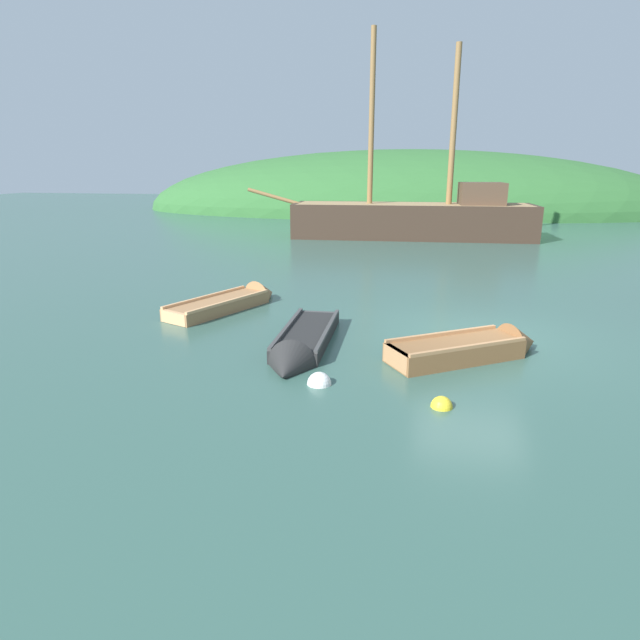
% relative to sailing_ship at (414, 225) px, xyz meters
% --- Properties ---
extents(ground_plane, '(120.00, 120.00, 0.00)m').
position_rel_sailing_ship_xyz_m(ground_plane, '(1.66, -17.20, -0.69)').
color(ground_plane, '#33564C').
extents(shore_hill, '(45.91, 19.69, 10.23)m').
position_rel_sailing_ship_xyz_m(shore_hill, '(-1.21, 18.24, -0.69)').
color(shore_hill, '#2D602D').
rests_on(shore_hill, ground).
extents(sailing_ship, '(15.25, 3.78, 11.11)m').
position_rel_sailing_ship_xyz_m(sailing_ship, '(0.00, 0.00, 0.00)').
color(sailing_ship, '#38281E').
rests_on(sailing_ship, ground).
extents(rowboat_portside, '(2.37, 3.77, 0.90)m').
position_rel_sailing_ship_xyz_m(rowboat_portside, '(-4.57, -15.72, -0.59)').
color(rowboat_portside, '#9E7047').
rests_on(rowboat_portside, ground).
extents(rowboat_outer_left, '(1.03, 3.85, 0.93)m').
position_rel_sailing_ship_xyz_m(rowboat_outer_left, '(-1.98, -18.85, -0.61)').
color(rowboat_outer_left, black).
rests_on(rowboat_outer_left, ground).
extents(rowboat_outer_right, '(3.31, 2.60, 0.91)m').
position_rel_sailing_ship_xyz_m(rowboat_outer_right, '(1.47, -18.57, -0.55)').
color(rowboat_outer_right, brown).
rests_on(rowboat_outer_right, ground).
extents(buoy_white, '(0.43, 0.43, 0.43)m').
position_rel_sailing_ship_xyz_m(buoy_white, '(-1.30, -20.50, -0.69)').
color(buoy_white, white).
rests_on(buoy_white, ground).
extents(buoy_yellow, '(0.35, 0.35, 0.35)m').
position_rel_sailing_ship_xyz_m(buoy_yellow, '(0.77, -21.05, -0.69)').
color(buoy_yellow, yellow).
rests_on(buoy_yellow, ground).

